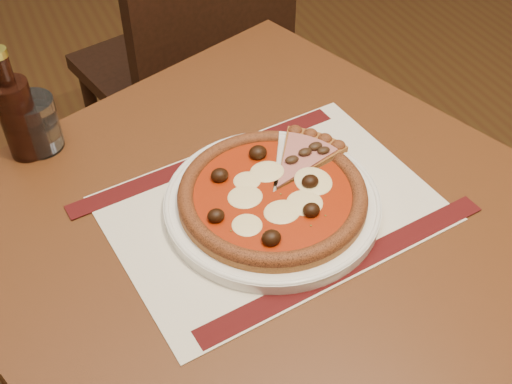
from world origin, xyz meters
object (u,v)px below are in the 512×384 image
table (261,260)px  pizza (272,194)px  plate (272,204)px  chair_far (194,58)px  bottle (18,115)px  water_glass (36,124)px

table → pizza: 0.13m
table → pizza: bearing=14.7°
plate → pizza: bearing=-141.4°
chair_far → pizza: bearing=66.2°
plate → bottle: bearing=137.0°
chair_far → water_glass: (-0.42, -0.46, 0.26)m
table → water_glass: 0.42m
plate → water_glass: 0.40m
water_glass → table: bearing=-48.4°
chair_far → pizza: (-0.15, -0.75, 0.25)m
pizza → water_glass: water_glass is taller
chair_far → pizza: chair_far is taller
chair_far → bottle: size_ratio=4.91×
table → plate: (0.02, 0.01, 0.11)m
chair_far → water_glass: chair_far is taller
water_glass → bottle: (-0.02, -0.01, 0.03)m
table → chair_far: chair_far is taller
pizza → water_glass: bearing=134.1°
water_glass → bottle: 0.04m
pizza → water_glass: 0.40m
plate → pizza: (-0.00, -0.00, 0.02)m
table → bottle: bearing=134.6°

